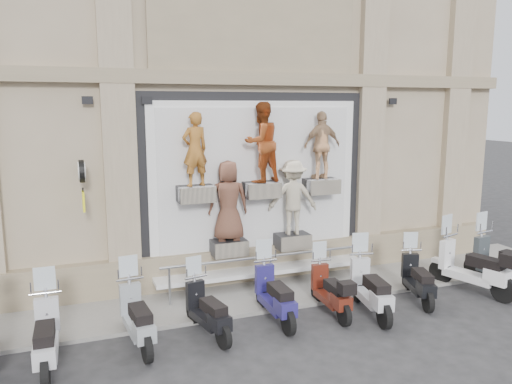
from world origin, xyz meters
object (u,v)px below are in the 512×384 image
scooter_c (137,306)px  scooter_d (207,300)px  clock_sign_bracket (82,179)px  scooter_g (371,278)px  guard_rail (271,275)px  scooter_j (506,253)px  scooter_b (45,324)px  scooter_e (275,284)px  scooter_f (331,281)px  scooter_h (418,270)px  scooter_i (473,257)px

scooter_c → scooter_d: size_ratio=1.08×
clock_sign_bracket → scooter_g: (5.40, -2.20, -2.02)m
guard_rail → scooter_j: size_ratio=2.42×
clock_sign_bracket → scooter_b: 3.08m
scooter_c → guard_rail: bearing=19.5°
scooter_d → scooter_g: size_ratio=0.89×
scooter_b → scooter_e: bearing=5.8°
scooter_d → scooter_f: bearing=-9.8°
scooter_g → scooter_h: size_ratio=1.11×
scooter_b → scooter_f: bearing=3.8°
guard_rail → scooter_e: scooter_e is taller
clock_sign_bracket → scooter_d: (2.02, -1.97, -2.11)m
clock_sign_bracket → scooter_d: size_ratio=0.60×
scooter_b → scooter_f: 5.39m
clock_sign_bracket → scooter_d: bearing=-44.3°
scooter_e → scooter_i: (4.81, -0.18, 0.10)m
scooter_d → scooter_e: 1.43m
clock_sign_bracket → scooter_f: 5.44m
guard_rail → scooter_j: 5.54m
scooter_b → scooter_h: scooter_b is taller
guard_rail → scooter_g: size_ratio=2.63×
guard_rail → scooter_h: size_ratio=2.92×
scooter_c → scooter_h: scooter_c is taller
clock_sign_bracket → scooter_h: bearing=-16.1°
scooter_c → scooter_e: size_ratio=0.99×
scooter_c → scooter_h: bearing=-5.6°
scooter_b → scooter_g: size_ratio=0.98×
scooter_c → scooter_i: (7.50, -0.07, 0.10)m
scooter_d → scooter_f: (2.63, 0.08, -0.00)m
scooter_e → scooter_j: scooter_j is taller
scooter_c → scooter_e: scooter_e is taller
scooter_f → scooter_g: bearing=-19.5°
clock_sign_bracket → scooter_f: clock_sign_bracket is taller
scooter_f → clock_sign_bracket: bearing=160.7°
scooter_c → clock_sign_bracket: bearing=106.1°
scooter_g → scooter_j: size_ratio=0.92×
guard_rail → scooter_e: size_ratio=2.71×
guard_rail → scooter_c: scooter_c is taller
scooter_e → scooter_j: (5.76, -0.22, 0.09)m
scooter_c → scooter_f: size_ratio=1.08×
scooter_d → scooter_i: 6.23m
clock_sign_bracket → scooter_j: clock_sign_bracket is taller
scooter_e → clock_sign_bracket: bearing=152.7°
scooter_f → scooter_g: size_ratio=0.89×
clock_sign_bracket → scooter_i: (8.24, -1.98, -1.95)m
scooter_e → scooter_j: bearing=-1.7°
scooter_d → scooter_j: bearing=-12.0°
scooter_e → guard_rail: bearing=71.5°
scooter_d → scooter_h: (4.76, 0.01, 0.01)m
guard_rail → scooter_b: (-4.64, -1.72, 0.30)m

